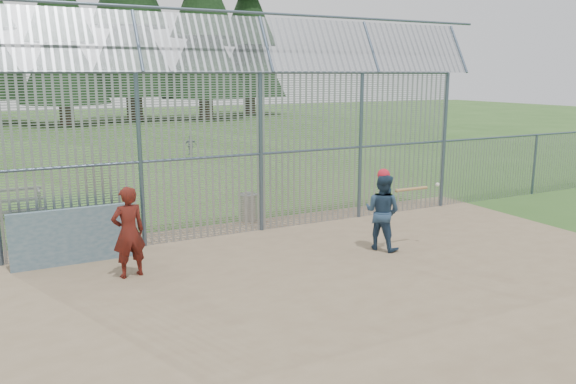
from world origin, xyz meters
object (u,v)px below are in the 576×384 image
trash_can (248,207)px  batter (382,212)px  dugout_wall (74,236)px  onlooker (129,232)px

trash_can → batter: bearing=-66.0°
trash_can → dugout_wall: bearing=-159.9°
batter → trash_can: 4.21m
dugout_wall → onlooker: size_ratio=1.38×
onlooker → trash_can: size_ratio=2.22×
dugout_wall → trash_can: bearing=20.1°
onlooker → dugout_wall: bearing=-65.0°
batter → onlooker: onlooker is taller
batter → onlooker: bearing=53.4°
onlooker → trash_can: bearing=-150.5°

